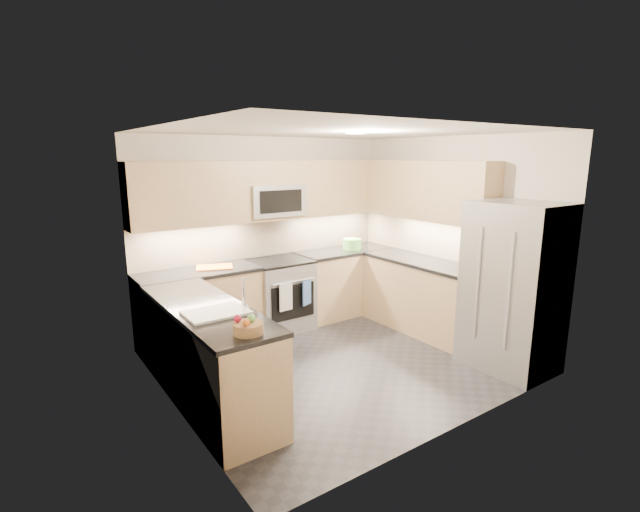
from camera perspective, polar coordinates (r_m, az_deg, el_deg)
The scene contains 37 objects.
floor at distance 5.33m, azimuth 2.21°, elevation -12.84°, with size 3.60×3.20×0.00m, color #25252B.
ceiling at distance 4.83m, azimuth 2.46°, elevation 15.09°, with size 3.60×3.20×0.02m, color beige.
wall_back at distance 6.26m, azimuth -6.58°, elevation 2.89°, with size 3.60×0.02×2.50m, color beige.
wall_front at distance 3.82m, azimuth 17.04°, elevation -3.62°, with size 3.60×0.02×2.50m, color beige.
wall_left at distance 4.12m, azimuth -18.02°, elevation -2.53°, with size 0.02×3.20×2.50m, color beige.
wall_right at distance 6.17m, azimuth 15.77°, elevation 2.38°, with size 0.02×3.20×2.50m, color beige.
base_cab_back_left at distance 5.75m, azimuth -14.58°, elevation -6.51°, with size 1.42×0.60×0.90m, color tan.
base_cab_back_right at distance 6.77m, azimuth 2.96°, elevation -3.27°, with size 1.42×0.60×0.90m, color tan.
base_cab_right at distance 6.23m, azimuth 12.51°, elevation -4.94°, with size 0.60×1.70×0.90m, color tan.
base_cab_peninsula at distance 4.48m, azimuth -13.59°, elevation -11.96°, with size 0.60×2.00×0.90m, color tan.
countertop_back_left at distance 5.62m, azimuth -14.84°, elevation -1.96°, with size 1.42×0.63×0.04m, color black.
countertop_back_right at distance 6.66m, azimuth 3.00°, elevation 0.63°, with size 1.42×0.63×0.04m, color black.
countertop_right at distance 6.11m, azimuth 12.71°, elevation -0.72°, with size 0.63×1.70×0.04m, color black.
countertop_peninsula at distance 4.31m, azimuth -13.90°, elevation -6.24°, with size 0.63×2.00×0.04m, color black.
upper_cab_back at distance 6.04m, azimuth -5.91°, elevation 8.06°, with size 3.60×0.35×0.75m, color tan.
upper_cab_right at distance 6.15m, azimuth 13.04°, elevation 7.89°, with size 0.35×1.95×0.75m, color tan.
backsplash_back at distance 6.26m, azimuth -6.55°, elevation 2.38°, with size 3.60×0.01×0.51m, color tan.
backsplash_right at distance 6.47m, azimuth 12.64°, elevation 2.48°, with size 0.01×2.30×0.51m, color tan.
gas_range at distance 6.16m, azimuth -4.95°, elevation -4.83°, with size 0.76×0.65×0.91m, color #9C9EA3.
range_cooktop at distance 6.04m, azimuth -5.03°, elevation -0.65°, with size 0.76×0.65×0.03m, color black.
oven_door_glass at distance 5.89m, azimuth -3.33°, elevation -5.65°, with size 0.62×0.02×0.45m, color black.
oven_handle at distance 5.80m, azimuth -3.26°, elevation -3.17°, with size 0.02×0.02×0.60m, color #B2B5BA.
microwave at distance 6.03m, azimuth -5.77°, elevation 6.86°, with size 0.76×0.40×0.40m, color #95989C.
microwave_door at distance 5.85m, azimuth -4.78°, elevation 6.72°, with size 0.60×0.01×0.28m, color black.
refrigerator at distance 5.31m, azimuth 22.72°, elevation -3.55°, with size 0.70×0.90×1.80m, color #929599.
fridge_handle_left at distance 4.91m, azimuth 22.19°, elevation -4.17°, with size 0.02×0.02×1.20m, color #B2B5BA.
fridge_handle_right at distance 5.10m, azimuth 18.81°, elevation -3.30°, with size 0.02×0.02×1.20m, color #B2B5BA.
sink_basin at distance 4.10m, azimuth -12.59°, elevation -7.72°, with size 0.52×0.38×0.16m, color white.
faucet at distance 4.14m, azimuth -9.39°, elevation -4.49°, with size 0.03×0.03×0.28m, color silver.
utensil_bowl at distance 6.68m, azimuth 3.96°, elevation 1.49°, with size 0.26×0.26×0.15m, color #5AA647.
cutting_board at distance 5.72m, azimuth -12.87°, elevation -1.34°, with size 0.42×0.30×0.01m, color orange.
fruit_basket at distance 3.58m, azimuth -8.82°, elevation -8.78°, with size 0.23×0.23×0.08m, color olive.
fruit_apple at distance 3.58m, azimuth -10.11°, elevation -7.58°, with size 0.06×0.06×0.06m, color maroon.
fruit_pear at distance 3.58m, azimuth -8.45°, elevation -7.54°, with size 0.06×0.06×0.06m, color #66C152.
dish_towel_check at distance 5.77m, azimuth -4.22°, elevation -5.03°, with size 0.19×0.02×0.35m, color silver.
dish_towel_blue at distance 5.92m, azimuth -1.63°, elevation -4.53°, with size 0.17×0.01×0.32m, color #385D9B.
fruit_orange at distance 3.50m, azimuth -9.08°, elevation -8.10°, with size 0.06×0.06×0.06m, color orange.
Camera 1 is at (-2.93, -3.84, 2.26)m, focal length 26.00 mm.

